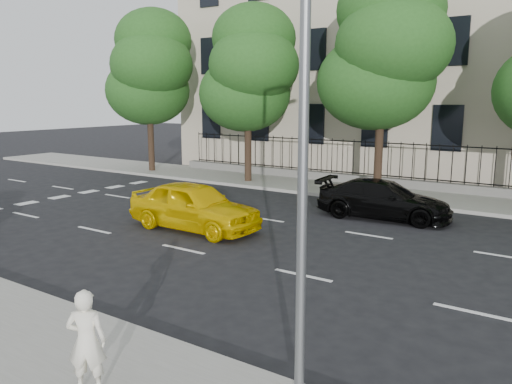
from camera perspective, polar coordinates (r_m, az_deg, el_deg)
ground at (r=10.78m, az=-1.06°, el=-13.32°), size 120.00×120.00×0.00m
far_sidewalk at (r=23.21m, az=18.94°, el=-0.65°), size 60.00×4.00×0.15m
lane_markings at (r=14.69m, az=9.58°, el=-6.84°), size 49.60×4.62×0.01m
crosswalk at (r=23.76m, az=-23.12°, el=-0.85°), size 0.50×12.10×0.01m
masonry_building at (r=31.90m, az=24.28°, el=18.08°), size 34.60×12.11×18.50m
iron_fence at (r=24.74m, az=20.02°, el=1.29°), size 30.00×0.50×2.20m
street_light at (r=7.10m, az=7.74°, el=16.79°), size 0.25×3.32×8.05m
tree_a at (r=30.48m, az=-11.95°, el=13.67°), size 5.71×5.31×9.39m
tree_b at (r=25.99m, az=-0.67°, el=13.84°), size 5.53×5.12×8.97m
tree_c at (r=22.86m, az=14.57°, el=15.39°), size 5.89×5.50×9.80m
yellow_taxi at (r=16.97m, az=-7.10°, el=-1.57°), size 4.83×2.02×1.64m
black_sedan at (r=19.03m, az=14.38°, el=-0.84°), size 5.01×2.30×1.42m
woman_near at (r=7.89m, az=-18.80°, el=-15.82°), size 0.68×0.63×1.57m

